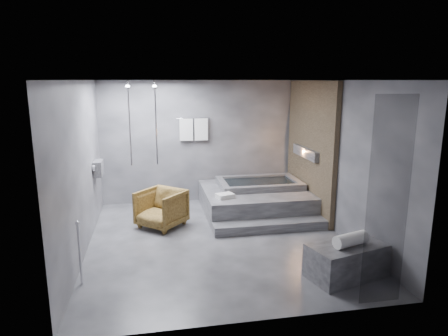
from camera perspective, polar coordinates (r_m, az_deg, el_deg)
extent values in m
plane|color=#313134|center=(7.26, -0.80, -10.25)|extent=(5.00, 5.00, 0.00)
cube|color=#525255|center=(6.69, -0.88, 12.45)|extent=(4.50, 5.00, 0.04)
cube|color=#3C3C41|center=(9.27, -3.45, 3.75)|extent=(4.50, 0.04, 2.80)
cube|color=#3C3C41|center=(4.47, 4.59, -5.83)|extent=(4.50, 0.04, 2.80)
cube|color=#3C3C41|center=(6.84, -19.76, -0.11)|extent=(0.04, 5.00, 2.80)
cube|color=#3C3C41|center=(7.54, 16.26, 1.25)|extent=(0.04, 5.00, 2.80)
cube|color=#927956|center=(8.63, 12.22, 2.84)|extent=(0.10, 2.40, 2.78)
cube|color=#FF9938|center=(8.62, 11.69, 2.18)|extent=(0.14, 1.20, 0.20)
cube|color=gray|center=(8.24, -17.51, -0.03)|extent=(0.16, 0.42, 0.30)
imported|color=beige|center=(8.15, -17.50, -0.49)|extent=(0.08, 0.08, 0.21)
imported|color=beige|center=(8.35, -17.33, -0.37)|extent=(0.07, 0.07, 0.15)
cylinder|color=silver|center=(8.70, -9.71, 6.34)|extent=(0.04, 0.04, 1.80)
cylinder|color=silver|center=(8.71, -13.35, 6.19)|extent=(0.04, 0.04, 1.80)
cylinder|color=silver|center=(9.13, -4.39, 7.08)|extent=(0.75, 0.02, 0.02)
cube|color=white|center=(9.12, -5.42, 5.48)|extent=(0.30, 0.06, 0.50)
cube|color=white|center=(9.16, -3.29, 5.54)|extent=(0.30, 0.06, 0.50)
cylinder|color=silver|center=(5.98, -19.91, -11.50)|extent=(0.04, 0.04, 0.90)
cube|color=black|center=(5.20, 22.35, -4.72)|extent=(0.55, 0.01, 2.60)
cube|color=#373639|center=(8.72, 4.40, -4.59)|extent=(2.20, 2.00, 0.50)
cube|color=#373639|center=(7.70, 6.65, -8.25)|extent=(2.20, 0.36, 0.18)
cube|color=#353437|center=(6.18, 17.06, -12.52)|extent=(1.22, 0.87, 0.50)
imported|color=#412C10|center=(7.87, -8.95, -5.72)|extent=(1.12, 1.12, 0.73)
cylinder|color=white|center=(6.01, 17.65, -9.71)|extent=(0.56, 0.34, 0.19)
cube|color=silver|center=(7.97, 0.15, -3.99)|extent=(0.39, 0.33, 0.09)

